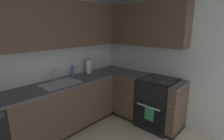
# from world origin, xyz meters

# --- Properties ---
(wall_back) EXTENTS (4.00, 0.05, 2.46)m
(wall_back) POSITION_xyz_m (0.00, 1.48, 1.23)
(wall_back) COLOR silver
(wall_back) RESTS_ON ground_plane
(wall_right) EXTENTS (0.05, 3.00, 2.46)m
(wall_right) POSITION_xyz_m (1.98, 0.00, 1.23)
(wall_right) COLOR silver
(wall_right) RESTS_ON ground_plane
(lower_cabinets_back) EXTENTS (1.89, 0.62, 0.87)m
(lower_cabinets_back) POSITION_xyz_m (0.41, 1.15, 0.44)
(lower_cabinets_back) COLOR brown
(lower_cabinets_back) RESTS_ON ground_plane
(countertop_back) EXTENTS (3.09, 0.60, 0.03)m
(countertop_back) POSITION_xyz_m (0.41, 1.15, 0.89)
(countertop_back) COLOR #4C4C51
(countertop_back) RESTS_ON lower_cabinets_back
(lower_cabinets_right) EXTENTS (0.62, 1.28, 0.87)m
(lower_cabinets_right) POSITION_xyz_m (1.65, 0.38, 0.44)
(lower_cabinets_right) COLOR brown
(lower_cabinets_right) RESTS_ON ground_plane
(countertop_right) EXTENTS (0.60, 1.28, 0.03)m
(countertop_right) POSITION_xyz_m (1.65, 0.38, 0.89)
(countertop_right) COLOR #4C4C51
(countertop_right) RESTS_ON lower_cabinets_right
(oven_range) EXTENTS (0.68, 0.62, 1.06)m
(oven_range) POSITION_xyz_m (1.67, 0.02, 0.46)
(oven_range) COLOR black
(oven_range) RESTS_ON ground_plane
(upper_cabinets_back) EXTENTS (2.77, 0.34, 0.78)m
(upper_cabinets_back) POSITION_xyz_m (0.25, 1.29, 1.87)
(upper_cabinets_back) COLOR brown
(upper_cabinets_right) EXTENTS (0.32, 1.81, 0.78)m
(upper_cabinets_right) POSITION_xyz_m (1.79, 0.55, 1.87)
(upper_cabinets_right) COLOR brown
(sink) EXTENTS (0.62, 0.40, 0.10)m
(sink) POSITION_xyz_m (0.35, 1.12, 0.87)
(sink) COLOR #B7B7BC
(sink) RESTS_ON countertop_back
(faucet) EXTENTS (0.07, 0.16, 0.21)m
(faucet) POSITION_xyz_m (0.36, 1.33, 1.03)
(faucet) COLOR silver
(faucet) RESTS_ON countertop_back
(soap_bottle) EXTENTS (0.06, 0.06, 0.21)m
(soap_bottle) POSITION_xyz_m (0.74, 1.33, 1.00)
(soap_bottle) COLOR #3F72BF
(soap_bottle) RESTS_ON countertop_back
(paper_towel_roll) EXTENTS (0.11, 0.11, 0.33)m
(paper_towel_roll) POSITION_xyz_m (1.12, 1.31, 1.04)
(paper_towel_roll) COLOR white
(paper_towel_roll) RESTS_ON countertop_back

